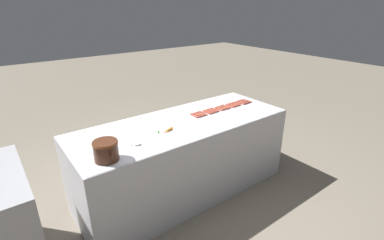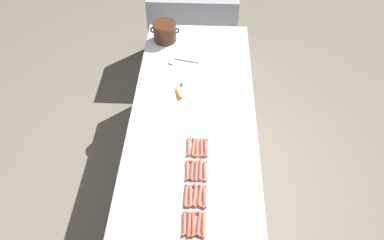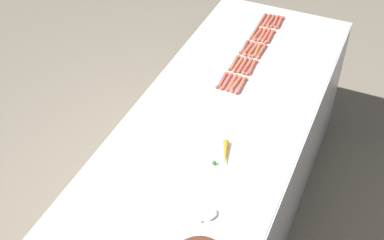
{
  "view_description": "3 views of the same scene",
  "coord_description": "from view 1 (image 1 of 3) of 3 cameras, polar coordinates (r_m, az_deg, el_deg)",
  "views": [
    {
      "loc": [
        -2.39,
        1.67,
        2.15
      ],
      "look_at": [
        -0.09,
        -0.06,
        0.95
      ],
      "focal_mm": 26.47,
      "sensor_mm": 36.0,
      "label": 1
    },
    {
      "loc": [
        0.08,
        -1.84,
        2.93
      ],
      "look_at": [
        -0.0,
        -0.08,
        1.01
      ],
      "focal_mm": 34.63,
      "sensor_mm": 36.0,
      "label": 2
    },
    {
      "loc": [
        -0.7,
        1.97,
        2.7
      ],
      "look_at": [
        0.07,
        0.24,
        1.03
      ],
      "focal_mm": 47.41,
      "sensor_mm": 36.0,
      "label": 3
    }
  ],
  "objects": [
    {
      "name": "ground_plane",
      "position": [
        3.63,
        -1.7,
        -13.79
      ],
      "size": [
        20.0,
        20.0,
        0.0
      ],
      "primitive_type": "plane",
      "color": "#756B5B"
    },
    {
      "name": "griddle_counter",
      "position": [
        3.38,
        -1.79,
        -7.51
      ],
      "size": [
        0.94,
        2.5,
        0.92
      ],
      "color": "#BCBCC1",
      "rests_on": "ground_plane"
    },
    {
      "name": "hot_dog_0",
      "position": [
        3.8,
        11.04,
        3.41
      ],
      "size": [
        0.03,
        0.17,
        0.02
      ],
      "color": "#BD5340",
      "rests_on": "griddle_counter"
    },
    {
      "name": "hot_dog_1",
      "position": [
        3.66,
        8.9,
        2.84
      ],
      "size": [
        0.03,
        0.17,
        0.02
      ],
      "color": "#B5543E",
      "rests_on": "griddle_counter"
    },
    {
      "name": "hot_dog_2",
      "position": [
        3.54,
        6.79,
        2.24
      ],
      "size": [
        0.03,
        0.17,
        0.02
      ],
      "color": "#B75340",
      "rests_on": "griddle_counter"
    },
    {
      "name": "hot_dog_3",
      "position": [
        3.42,
        4.49,
        1.57
      ],
      "size": [
        0.03,
        0.17,
        0.02
      ],
      "color": "#B75440",
      "rests_on": "griddle_counter"
    },
    {
      "name": "hot_dog_4",
      "position": [
        3.3,
        1.97,
        0.83
      ],
      "size": [
        0.03,
        0.17,
        0.02
      ],
      "color": "#B85444",
      "rests_on": "griddle_counter"
    },
    {
      "name": "hot_dog_5",
      "position": [
        3.82,
        10.74,
        3.53
      ],
      "size": [
        0.03,
        0.17,
        0.02
      ],
      "color": "#B05241",
      "rests_on": "griddle_counter"
    },
    {
      "name": "hot_dog_6",
      "position": [
        3.69,
        8.65,
        2.97
      ],
      "size": [
        0.02,
        0.17,
        0.02
      ],
      "color": "#B85546",
      "rests_on": "griddle_counter"
    },
    {
      "name": "hot_dog_7",
      "position": [
        3.56,
        6.49,
        2.36
      ],
      "size": [
        0.03,
        0.17,
        0.02
      ],
      "color": "#B05C3D",
      "rests_on": "griddle_counter"
    },
    {
      "name": "hot_dog_8",
      "position": [
        3.44,
        4.15,
        1.71
      ],
      "size": [
        0.03,
        0.17,
        0.02
      ],
      "color": "#B35140",
      "rests_on": "griddle_counter"
    },
    {
      "name": "hot_dog_9",
      "position": [
        3.32,
        1.63,
        1.02
      ],
      "size": [
        0.03,
        0.17,
        0.02
      ],
      "color": "#B85C3F",
      "rests_on": "griddle_counter"
    },
    {
      "name": "hot_dog_10",
      "position": [
        3.84,
        10.36,
        3.65
      ],
      "size": [
        0.03,
        0.17,
        0.02
      ],
      "color": "#B45643",
      "rests_on": "griddle_counter"
    },
    {
      "name": "hot_dog_11",
      "position": [
        3.7,
        8.34,
        3.07
      ],
      "size": [
        0.03,
        0.17,
        0.02
      ],
      "color": "#BD573D",
      "rests_on": "griddle_counter"
    },
    {
      "name": "hot_dog_12",
      "position": [
        3.58,
        6.16,
        2.48
      ],
      "size": [
        0.03,
        0.17,
        0.02
      ],
      "color": "#BC5745",
      "rests_on": "griddle_counter"
    },
    {
      "name": "hot_dog_13",
      "position": [
        3.46,
        3.86,
        1.86
      ],
      "size": [
        0.02,
        0.17,
        0.02
      ],
      "color": "#BD553F",
      "rests_on": "griddle_counter"
    },
    {
      "name": "hot_dog_14",
      "position": [
        3.34,
        1.4,
        1.15
      ],
      "size": [
        0.03,
        0.17,
        0.02
      ],
      "color": "#BD5646",
      "rests_on": "griddle_counter"
    },
    {
      "name": "hot_dog_15",
      "position": [
        3.85,
        10.04,
        3.75
      ],
      "size": [
        0.03,
        0.17,
        0.02
      ],
      "color": "#B45543",
      "rests_on": "griddle_counter"
    },
    {
      "name": "hot_dog_16",
      "position": [
        3.72,
        7.96,
        3.2
      ],
      "size": [
        0.03,
        0.17,
        0.02
      ],
      "color": "#B55444",
      "rests_on": "griddle_counter"
    },
    {
      "name": "hot_dog_17",
      "position": [
        3.6,
        5.79,
        2.61
      ],
      "size": [
        0.03,
        0.17,
        0.02
      ],
      "color": "#B15C42",
      "rests_on": "griddle_counter"
    },
    {
      "name": "hot_dog_18",
      "position": [
        3.47,
        3.5,
        1.96
      ],
      "size": [
        0.02,
        0.17,
        0.02
      ],
      "color": "#B25947",
      "rests_on": "griddle_counter"
    },
    {
      "name": "hot_dog_19",
      "position": [
        3.37,
        1.04,
        1.3
      ],
      "size": [
        0.03,
        0.17,
        0.02
      ],
      "color": "#B75646",
      "rests_on": "griddle_counter"
    },
    {
      "name": "hot_dog_20",
      "position": [
        3.87,
        9.67,
        3.87
      ],
      "size": [
        0.03,
        0.17,
        0.02
      ],
      "color": "#BB563E",
      "rests_on": "griddle_counter"
    },
    {
      "name": "hot_dog_21",
      "position": [
        3.74,
        7.74,
        3.33
      ],
      "size": [
        0.02,
        0.17,
        0.02
      ],
      "color": "#B05B45",
      "rests_on": "griddle_counter"
    },
    {
      "name": "hot_dog_22",
      "position": [
        3.62,
        5.6,
        2.76
      ],
      "size": [
        0.03,
        0.17,
        0.02
      ],
      "color": "#B44F43",
      "rests_on": "griddle_counter"
    },
    {
      "name": "hot_dog_23",
      "position": [
        3.5,
        3.28,
        2.12
      ],
      "size": [
        0.03,
        0.17,
        0.02
      ],
      "color": "#BB5B3E",
      "rests_on": "griddle_counter"
    },
    {
      "name": "hot_dog_24",
      "position": [
        3.39,
        0.77,
        1.44
      ],
      "size": [
        0.03,
        0.17,
        0.02
      ],
      "color": "#BE5142",
      "rests_on": "griddle_counter"
    },
    {
      "name": "bean_pot",
      "position": [
        2.48,
        -16.96,
        -5.73
      ],
      "size": [
        0.27,
        0.21,
        0.18
      ],
      "color": "#472616",
      "rests_on": "griddle_counter"
    },
    {
      "name": "serving_spoon",
      "position": [
        2.73,
        -11.5,
        -4.56
      ],
      "size": [
        0.27,
        0.1,
        0.02
      ],
      "color": "#B7B7BC",
      "rests_on": "griddle_counter"
    },
    {
      "name": "carrot",
      "position": [
        2.91,
        -5.24,
        -2.21
      ],
      "size": [
        0.09,
        0.18,
        0.03
      ],
      "color": "orange",
      "rests_on": "griddle_counter"
    }
  ]
}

